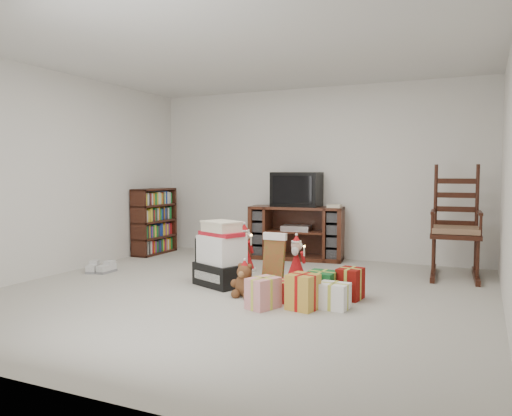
{
  "coord_description": "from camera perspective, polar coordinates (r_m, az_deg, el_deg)",
  "views": [
    {
      "loc": [
        2.29,
        -4.58,
        1.27
      ],
      "look_at": [
        -0.07,
        0.6,
        0.86
      ],
      "focal_mm": 35.0,
      "sensor_mm": 36.0,
      "label": 1
    }
  ],
  "objects": [
    {
      "name": "room",
      "position": [
        5.12,
        -2.09,
        3.93
      ],
      "size": [
        5.01,
        5.01,
        2.51
      ],
      "color": "beige",
      "rests_on": "ground"
    },
    {
      "name": "tv_stand",
      "position": [
        7.29,
        4.66,
        -2.82
      ],
      "size": [
        1.4,
        0.66,
        0.77
      ],
      "rotation": [
        0.0,
        0.0,
        0.14
      ],
      "color": "#4C2015",
      "rests_on": "floor"
    },
    {
      "name": "bookshelf",
      "position": [
        7.89,
        -11.54,
        -1.62
      ],
      "size": [
        0.28,
        0.83,
        1.01
      ],
      "color": "#3E1A11",
      "rests_on": "floor"
    },
    {
      "name": "rocking_chair",
      "position": [
        6.52,
        21.85,
        -3.07
      ],
      "size": [
        0.62,
        0.97,
        1.42
      ],
      "rotation": [
        0.0,
        0.0,
        0.06
      ],
      "color": "#3E1A11",
      "rests_on": "floor"
    },
    {
      "name": "gift_pile",
      "position": [
        5.6,
        -3.96,
        -5.72
      ],
      "size": [
        0.68,
        0.6,
        0.71
      ],
      "rotation": [
        0.0,
        0.0,
        -0.41
      ],
      "color": "black",
      "rests_on": "floor"
    },
    {
      "name": "red_suitcase",
      "position": [
        5.76,
        -4.62,
        -5.86
      ],
      "size": [
        0.45,
        0.34,
        0.62
      ],
      "rotation": [
        0.0,
        0.0,
        0.34
      ],
      "color": "maroon",
      "rests_on": "floor"
    },
    {
      "name": "stocking",
      "position": [
        5.27,
        2.03,
        -6.23
      ],
      "size": [
        0.3,
        0.14,
        0.64
      ],
      "primitive_type": null,
      "rotation": [
        0.0,
        0.0,
        -0.03
      ],
      "color": "#0D7A22",
      "rests_on": "floor"
    },
    {
      "name": "teddy_bear",
      "position": [
        5.13,
        -1.25,
        -8.46
      ],
      "size": [
        0.23,
        0.2,
        0.34
      ],
      "color": "brown",
      "rests_on": "floor"
    },
    {
      "name": "santa_figurine",
      "position": [
        5.87,
        4.63,
        -6.27
      ],
      "size": [
        0.26,
        0.25,
        0.54
      ],
      "color": "#B51317",
      "rests_on": "floor"
    },
    {
      "name": "mrs_claus_figurine",
      "position": [
        6.39,
        -1.34,
        -5.14
      ],
      "size": [
        0.3,
        0.29,
        0.62
      ],
      "color": "#B51317",
      "rests_on": "floor"
    },
    {
      "name": "sneaker_pair",
      "position": [
        6.65,
        -17.42,
        -6.61
      ],
      "size": [
        0.36,
        0.3,
        0.1
      ],
      "rotation": [
        0.0,
        0.0,
        0.29
      ],
      "color": "silver",
      "rests_on": "floor"
    },
    {
      "name": "gift_cluster",
      "position": [
        4.94,
        6.45,
        -9.18
      ],
      "size": [
        0.78,
        1.13,
        0.27
      ],
      "color": "red",
      "rests_on": "floor"
    },
    {
      "name": "crt_television",
      "position": [
        7.26,
        4.68,
        2.15
      ],
      "size": [
        0.7,
        0.52,
        0.5
      ],
      "rotation": [
        0.0,
        0.0,
        0.06
      ],
      "color": "black",
      "rests_on": "tv_stand"
    }
  ]
}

